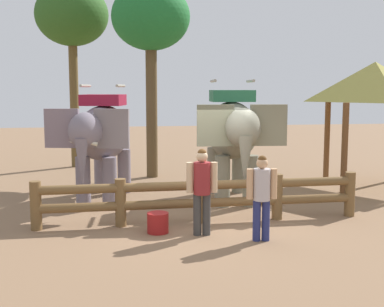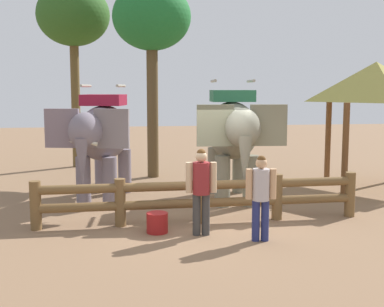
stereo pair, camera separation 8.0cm
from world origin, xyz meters
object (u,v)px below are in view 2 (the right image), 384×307
at_px(tourist_man_in_blue, 261,192).
at_px(tree_back_center, 73,18).
at_px(tree_far_left, 152,21).
at_px(elephant_near_left, 102,136).
at_px(tourist_woman_in_black, 201,186).
at_px(feed_bucket, 157,223).
at_px(log_fence, 201,196).
at_px(elephant_center, 233,133).
at_px(thatched_shelter, 376,84).

xyz_separation_m(tourist_man_in_blue, tree_back_center, (-4.30, 10.45, 4.63)).
relative_size(tourist_man_in_blue, tree_far_left, 0.26).
xyz_separation_m(elephant_near_left, tourist_woman_in_black, (2.07, -3.66, -0.71)).
bearing_deg(feed_bucket, tree_far_left, 86.64).
xyz_separation_m(tourist_woman_in_black, tourist_man_in_blue, (1.09, -0.57, -0.05)).
distance_m(log_fence, tourist_woman_in_black, 1.06).
xyz_separation_m(log_fence, feed_bucket, (-1.03, -0.66, -0.40)).
bearing_deg(log_fence, tree_back_center, 110.63).
height_order(elephant_center, feed_bucket, elephant_center).
height_order(tree_far_left, tree_back_center, tree_back_center).
bearing_deg(thatched_shelter, tourist_man_in_blue, -135.06).
bearing_deg(tourist_woman_in_black, tourist_man_in_blue, -27.52).
bearing_deg(tree_far_left, tourist_man_in_blue, -78.48).
bearing_deg(tourist_man_in_blue, thatched_shelter, 44.94).
relative_size(tourist_woman_in_black, feed_bucket, 3.97).
distance_m(tourist_man_in_blue, tree_back_center, 12.21).
xyz_separation_m(elephant_near_left, tree_back_center, (-1.14, 6.22, 3.87)).
distance_m(tree_far_left, feed_bucket, 8.46).
distance_m(elephant_center, feed_bucket, 3.89).
height_order(tourist_man_in_blue, feed_bucket, tourist_man_in_blue).
height_order(elephant_center, tourist_man_in_blue, elephant_center).
bearing_deg(tourist_woman_in_black, elephant_near_left, 119.49).
bearing_deg(tourist_woman_in_black, tree_back_center, 108.00).
bearing_deg(tourist_man_in_blue, elephant_near_left, 126.76).
height_order(tourist_man_in_blue, tree_far_left, tree_far_left).
distance_m(elephant_center, tree_back_center, 9.05).
xyz_separation_m(tourist_woman_in_black, tree_far_left, (-0.48, 7.12, 4.17)).
bearing_deg(feed_bucket, elephant_center, 50.88).
height_order(elephant_center, tree_far_left, tree_far_left).
bearing_deg(tourist_man_in_blue, tree_far_left, 101.52).
relative_size(elephant_center, feed_bucket, 8.40).
relative_size(tourist_man_in_blue, tree_back_center, 0.25).
relative_size(elephant_near_left, tourist_woman_in_black, 2.07).
bearing_deg(feed_bucket, tree_back_center, 103.69).
bearing_deg(feed_bucket, tourist_woman_in_black, -19.23).
distance_m(elephant_near_left, feed_bucket, 3.88).
distance_m(thatched_shelter, feed_bucket, 8.47).
height_order(log_fence, elephant_near_left, elephant_near_left).
height_order(tourist_woman_in_black, tree_back_center, tree_back_center).
relative_size(elephant_near_left, tree_far_left, 0.58).
bearing_deg(feed_bucket, thatched_shelter, 30.30).
height_order(tree_far_left, feed_bucket, tree_far_left).
xyz_separation_m(log_fence, elephant_center, (1.21, 2.10, 1.21)).
bearing_deg(elephant_center, tourist_woman_in_black, -113.97).
relative_size(log_fence, tree_back_center, 1.07).
distance_m(tourist_woman_in_black, tourist_man_in_blue, 1.23).
bearing_deg(elephant_near_left, tourist_woman_in_black, -60.51).
bearing_deg(tree_back_center, tourist_woman_in_black, -72.00).
xyz_separation_m(log_fence, tree_back_center, (-3.36, 8.92, 5.01)).
bearing_deg(feed_bucket, tourist_man_in_blue, -23.95).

